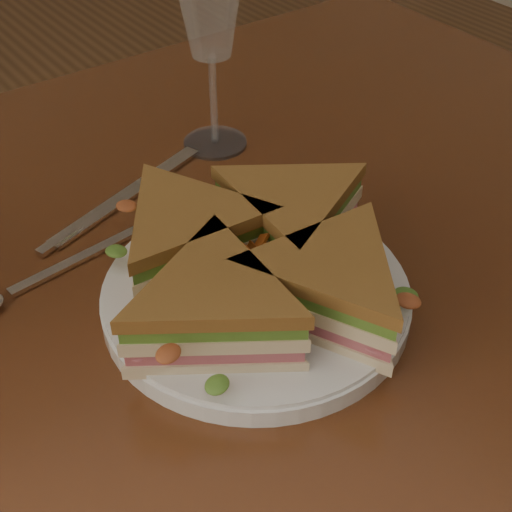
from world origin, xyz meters
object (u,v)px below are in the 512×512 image
Objects in this scene: sandwich_wedges at (256,261)px; knife at (119,202)px; spoon at (1,296)px; table at (180,340)px; plate at (256,296)px; wine_glass at (210,6)px.

knife is (-0.03, 0.19, -0.04)m from sandwich_wedges.
spoon is at bearing 142.99° from sandwich_wedges.
table is 4.80× the size of plate.
spoon is 0.88× the size of knife.
knife is (0.14, 0.07, -0.00)m from spoon.
spoon is 0.87× the size of wine_glass.
table is at bearing -110.74° from knife.
plate is 0.29m from wine_glass.
table is at bearing -22.81° from spoon.
spoon is 0.16m from knife.
spoon is at bearing -159.75° from wine_glass.
knife is at bearing 88.02° from table.
plate is 0.21m from spoon.
table is 0.15m from knife.
sandwich_wedges is 1.49× the size of wine_glass.
knife is at bearing 97.51° from plate.
wine_glass is at bearing 14.09° from spoon.
sandwich_wedges is 1.52× the size of knife.
plate is 1.36× the size of spoon.
wine_glass reaches higher than spoon.
sandwich_wedges reaches higher than table.
knife is at bearing 97.51° from sandwich_wedges.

